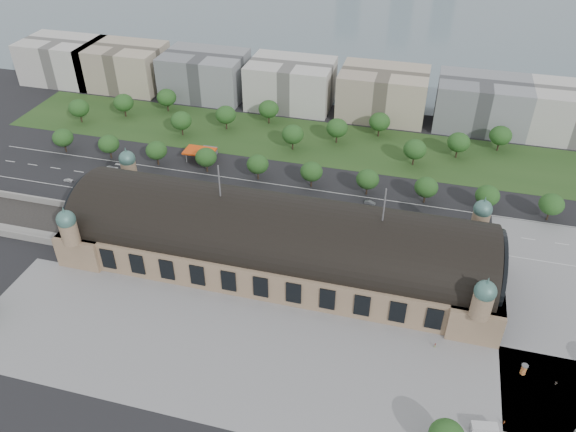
% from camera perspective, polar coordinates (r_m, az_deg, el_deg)
% --- Properties ---
extents(ground, '(900.00, 900.00, 0.00)m').
position_cam_1_polar(ground, '(201.81, -1.03, -4.81)').
color(ground, black).
rests_on(ground, ground).
extents(station, '(150.00, 48.40, 44.30)m').
position_cam_1_polar(station, '(195.31, -1.07, -2.51)').
color(station, '#9A7E5F').
rests_on(station, ground).
extents(track_cutting, '(70.00, 24.00, 3.10)m').
position_cam_1_polar(track_cutting, '(247.93, -26.47, -0.26)').
color(track_cutting, black).
rests_on(track_cutting, ground).
extents(plaza_south, '(190.00, 48.00, 0.12)m').
position_cam_1_polar(plaza_south, '(170.02, -1.84, -14.69)').
color(plaza_south, gray).
rests_on(plaza_south, ground).
extents(road_slab, '(260.00, 26.00, 0.10)m').
position_cam_1_polar(road_slab, '(235.62, -3.21, 1.81)').
color(road_slab, black).
rests_on(road_slab, ground).
extents(grass_belt, '(300.00, 45.00, 0.10)m').
position_cam_1_polar(grass_belt, '(279.93, 1.20, 7.71)').
color(grass_belt, '#27471C').
rests_on(grass_belt, ground).
extents(petrol_station, '(14.00, 13.00, 5.05)m').
position_cam_1_polar(petrol_station, '(266.56, -8.45, 6.51)').
color(petrol_station, '#EC470D').
rests_on(petrol_station, ground).
extents(lake, '(700.00, 320.00, 0.08)m').
position_cam_1_polar(lake, '(466.41, 9.52, 18.82)').
color(lake, slate).
rests_on(lake, ground).
extents(office_0, '(45.00, 32.00, 24.00)m').
position_cam_1_polar(office_0, '(371.81, -21.80, 14.48)').
color(office_0, beige).
rests_on(office_0, ground).
extents(office_1, '(45.00, 32.00, 24.00)m').
position_cam_1_polar(office_1, '(350.43, -16.26, 14.37)').
color(office_1, '#B7A88F').
rests_on(office_1, ground).
extents(office_2, '(45.00, 32.00, 24.00)m').
position_cam_1_polar(office_2, '(328.62, -8.43, 14.00)').
color(office_2, gray).
rests_on(office_2, ground).
extents(office_3, '(45.00, 32.00, 24.00)m').
position_cam_1_polar(office_3, '(313.35, 0.30, 13.29)').
color(office_3, beige).
rests_on(office_3, ground).
extents(office_4, '(45.00, 32.00, 24.00)m').
position_cam_1_polar(office_4, '(305.59, 9.62, 12.20)').
color(office_4, '#B7A88F').
rests_on(office_4, ground).
extents(office_5, '(45.00, 32.00, 24.00)m').
position_cam_1_polar(office_5, '(305.91, 19.07, 10.76)').
color(office_5, gray).
rests_on(office_5, ground).
extents(tree_row_0, '(9.60, 9.60, 11.52)m').
position_cam_1_polar(tree_row_0, '(286.42, -21.91, 7.39)').
color(tree_row_0, '#2D2116').
rests_on(tree_row_0, ground).
extents(tree_row_1, '(9.60, 9.60, 11.52)m').
position_cam_1_polar(tree_row_1, '(273.47, -17.76, 6.98)').
color(tree_row_1, '#2D2116').
rests_on(tree_row_1, ground).
extents(tree_row_2, '(9.60, 9.60, 11.52)m').
position_cam_1_polar(tree_row_2, '(262.08, -13.23, 6.50)').
color(tree_row_2, '#2D2116').
rests_on(tree_row_2, ground).
extents(tree_row_3, '(9.60, 9.60, 11.52)m').
position_cam_1_polar(tree_row_3, '(252.47, -8.33, 5.93)').
color(tree_row_3, '#2D2116').
rests_on(tree_row_3, ground).
extents(tree_row_4, '(9.60, 9.60, 11.52)m').
position_cam_1_polar(tree_row_4, '(244.84, -3.10, 5.27)').
color(tree_row_4, '#2D2116').
rests_on(tree_row_4, ground).
extents(tree_row_5, '(9.60, 9.60, 11.52)m').
position_cam_1_polar(tree_row_5, '(239.38, 2.40, 4.53)').
color(tree_row_5, '#2D2116').
rests_on(tree_row_5, ground).
extents(tree_row_6, '(9.60, 9.60, 11.52)m').
position_cam_1_polar(tree_row_6, '(236.25, 8.09, 3.72)').
color(tree_row_6, '#2D2116').
rests_on(tree_row_6, ground).
extents(tree_row_7, '(9.60, 9.60, 11.52)m').
position_cam_1_polar(tree_row_7, '(235.53, 13.87, 2.85)').
color(tree_row_7, '#2D2116').
rests_on(tree_row_7, ground).
extents(tree_row_8, '(9.60, 9.60, 11.52)m').
position_cam_1_polar(tree_row_8, '(237.25, 19.61, 1.97)').
color(tree_row_8, '#2D2116').
rests_on(tree_row_8, ground).
extents(tree_row_9, '(9.60, 9.60, 11.52)m').
position_cam_1_polar(tree_row_9, '(241.36, 25.21, 1.08)').
color(tree_row_9, '#2D2116').
rests_on(tree_row_9, ground).
extents(tree_belt_0, '(10.40, 10.40, 12.48)m').
position_cam_1_polar(tree_belt_0, '(313.34, -20.49, 10.24)').
color(tree_belt_0, '#2D2116').
rests_on(tree_belt_0, ground).
extents(tree_belt_1, '(10.40, 10.40, 12.48)m').
position_cam_1_polar(tree_belt_1, '(312.49, -16.37, 10.99)').
color(tree_belt_1, '#2D2116').
rests_on(tree_belt_1, ground).
extents(tree_belt_2, '(10.40, 10.40, 12.48)m').
position_cam_1_polar(tree_belt_2, '(313.25, -12.24, 11.69)').
color(tree_belt_2, '#2D2116').
rests_on(tree_belt_2, ground).
extents(tree_belt_3, '(10.40, 10.40, 12.48)m').
position_cam_1_polar(tree_belt_3, '(285.84, -10.80, 9.50)').
color(tree_belt_3, '#2D2116').
rests_on(tree_belt_3, ground).
extents(tree_belt_4, '(10.40, 10.40, 12.48)m').
position_cam_1_polar(tree_belt_4, '(288.68, -6.34, 10.19)').
color(tree_belt_4, '#2D2116').
rests_on(tree_belt_4, ground).
extents(tree_belt_5, '(10.40, 10.40, 12.48)m').
position_cam_1_polar(tree_belt_5, '(293.22, -1.98, 10.81)').
color(tree_belt_5, '#2D2116').
rests_on(tree_belt_5, ground).
extents(tree_belt_6, '(10.40, 10.40, 12.48)m').
position_cam_1_polar(tree_belt_6, '(267.82, 0.49, 8.30)').
color(tree_belt_6, '#2D2116').
rests_on(tree_belt_6, ground).
extents(tree_belt_7, '(10.40, 10.40, 12.48)m').
position_cam_1_polar(tree_belt_7, '(274.81, 5.01, 8.91)').
color(tree_belt_7, '#2D2116').
rests_on(tree_belt_7, ground).
extents(tree_belt_8, '(10.40, 10.40, 12.48)m').
position_cam_1_polar(tree_belt_8, '(283.43, 9.29, 9.43)').
color(tree_belt_8, '#2D2116').
rests_on(tree_belt_8, ground).
extents(tree_belt_9, '(10.40, 10.40, 12.48)m').
position_cam_1_polar(tree_belt_9, '(261.23, 12.76, 6.62)').
color(tree_belt_9, '#2D2116').
rests_on(tree_belt_9, ground).
extents(tree_belt_10, '(10.40, 10.40, 12.48)m').
position_cam_1_polar(tree_belt_10, '(272.41, 16.95, 7.18)').
color(tree_belt_10, '#2D2116').
rests_on(tree_belt_10, ground).
extents(tree_belt_11, '(10.40, 10.40, 12.48)m').
position_cam_1_polar(tree_belt_11, '(284.92, 20.79, 7.65)').
color(tree_belt_11, '#2D2116').
rests_on(tree_belt_11, ground).
extents(traffic_car_0, '(4.22, 1.79, 1.42)m').
position_cam_1_polar(traffic_car_0, '(264.28, -21.43, 3.42)').
color(traffic_car_0, silver).
rests_on(traffic_car_0, ground).
extents(traffic_car_1, '(4.44, 1.57, 1.46)m').
position_cam_1_polar(traffic_car_1, '(267.26, -17.58, 4.67)').
color(traffic_car_1, '#93959B').
rests_on(traffic_car_1, ground).
extents(traffic_car_2, '(4.82, 2.24, 1.34)m').
position_cam_1_polar(traffic_car_2, '(242.40, -10.61, 2.44)').
color(traffic_car_2, black).
rests_on(traffic_car_2, ground).
extents(traffic_car_5, '(4.78, 2.22, 1.52)m').
position_cam_1_polar(traffic_car_5, '(233.72, 8.32, 1.36)').
color(traffic_car_5, '#53575B').
rests_on(traffic_car_5, ground).
extents(traffic_car_6, '(4.92, 2.53, 1.33)m').
position_cam_1_polar(traffic_car_6, '(228.33, 18.91, -1.37)').
color(traffic_car_6, '#B9B8BB').
rests_on(traffic_car_6, ground).
extents(parked_car_0, '(4.66, 3.86, 1.50)m').
position_cam_1_polar(parked_car_0, '(241.48, -14.85, 1.67)').
color(parked_car_0, black).
rests_on(parked_car_0, ground).
extents(parked_car_1, '(6.26, 5.80, 1.63)m').
position_cam_1_polar(parked_car_1, '(240.17, -15.50, 1.37)').
color(parked_car_1, maroon).
rests_on(parked_car_1, ground).
extents(parked_car_2, '(5.75, 4.25, 1.55)m').
position_cam_1_polar(parked_car_2, '(237.73, -12.50, 1.48)').
color(parked_car_2, '#1A214A').
rests_on(parked_car_2, ground).
extents(parked_car_3, '(4.42, 3.64, 1.42)m').
position_cam_1_polar(parked_car_3, '(240.41, -13.82, 1.67)').
color(parked_car_3, slate).
rests_on(parked_car_3, ground).
extents(parked_car_4, '(5.18, 3.77, 1.63)m').
position_cam_1_polar(parked_car_4, '(226.35, -5.30, 0.37)').
color(parked_car_4, silver).
rests_on(parked_car_4, ground).
extents(parked_car_5, '(6.27, 5.50, 1.61)m').
position_cam_1_polar(parked_car_5, '(228.64, -9.39, 0.40)').
color(parked_car_5, gray).
rests_on(parked_car_5, ground).
extents(parked_car_6, '(4.87, 3.68, 1.31)m').
position_cam_1_polar(parked_car_6, '(232.23, -9.84, 0.91)').
color(parked_car_6, black).
rests_on(parked_car_6, ground).
extents(bus_west, '(13.04, 3.95, 3.58)m').
position_cam_1_polar(bus_west, '(224.54, -0.61, 0.52)').
color(bus_west, '#B11C29').
rests_on(bus_west, ground).
extents(bus_mid, '(11.02, 3.47, 3.02)m').
position_cam_1_polar(bus_mid, '(226.40, -0.04, 0.77)').
color(bus_mid, white).
rests_on(bus_mid, ground).
extents(bus_east, '(10.81, 2.66, 3.00)m').
position_cam_1_polar(bus_east, '(221.49, 9.52, -0.69)').
color(bus_east, beige).
rests_on(bus_east, ground).
extents(van_south, '(7.08, 3.82, 2.91)m').
position_cam_1_polar(van_south, '(163.23, 19.16, -19.76)').
color(van_south, '#B9B9BB').
rests_on(van_south, ground).
extents(advertising_column, '(1.91, 1.91, 3.63)m').
position_cam_1_polar(advertising_column, '(179.20, 22.83, -14.16)').
color(advertising_column, red).
rests_on(advertising_column, ground).
extents(pedestrian_0, '(0.87, 0.69, 1.57)m').
position_cam_1_polar(pedestrian_0, '(178.81, 14.71, -12.60)').
color(pedestrian_0, gray).
rests_on(pedestrian_0, ground).
extents(pedestrian_1, '(0.70, 0.66, 1.61)m').
position_cam_1_polar(pedestrian_1, '(166.98, 21.10, -18.99)').
color(pedestrian_1, gray).
rests_on(pedestrian_1, ground).
extents(pedestrian_2, '(0.74, 0.91, 1.63)m').
position_cam_1_polar(pedestrian_2, '(180.91, 25.58, -15.05)').
color(pedestrian_2, gray).
rests_on(pedestrian_2, ground).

